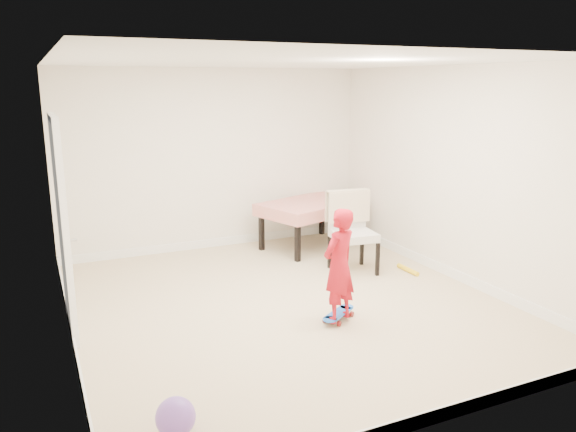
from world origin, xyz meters
name	(u,v)px	position (x,y,z in m)	size (l,w,h in m)	color
ground	(287,304)	(0.00, 0.00, 0.00)	(5.00, 5.00, 0.00)	#C9B28B
ceiling	(287,64)	(0.00, 0.00, 2.58)	(4.50, 5.00, 0.04)	white
wall_back	(216,160)	(0.00, 2.48, 1.30)	(4.50, 0.04, 2.60)	white
wall_front	(443,251)	(0.00, -2.48, 1.30)	(4.50, 0.04, 2.60)	white
wall_left	(61,208)	(-2.23, 0.00, 1.30)	(0.04, 5.00, 2.60)	white
wall_right	(453,175)	(2.23, 0.00, 1.30)	(0.04, 5.00, 2.60)	white
door	(63,230)	(-2.22, 0.30, 1.02)	(0.10, 0.94, 2.11)	white
baseboard_back	(218,242)	(0.00, 2.49, 0.06)	(4.50, 0.02, 0.12)	white
baseboard_front	(432,417)	(0.00, -2.49, 0.06)	(4.50, 0.02, 0.12)	white
baseboard_left	(73,336)	(-2.24, 0.00, 0.06)	(0.02, 5.00, 0.12)	white
baseboard_right	(447,271)	(2.24, 0.00, 0.06)	(0.02, 5.00, 0.12)	white
dining_table	(311,224)	(1.25, 1.89, 0.34)	(1.48, 0.93, 0.69)	#B3090F
dining_chair	(354,233)	(1.23, 0.63, 0.52)	(0.57, 0.65, 1.04)	white
skateboard	(338,316)	(0.30, -0.61, 0.04)	(0.52, 0.19, 0.08)	blue
child	(339,269)	(0.26, -0.68, 0.58)	(0.43, 0.28, 1.17)	red
balloon	(176,417)	(-1.70, -1.84, 0.14)	(0.28, 0.28, 0.28)	#7D50C1
foam_toy	(408,270)	(1.87, 0.32, 0.03)	(0.06, 0.06, 0.40)	yellow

